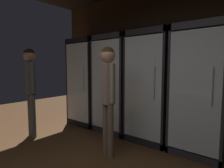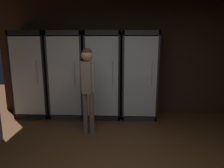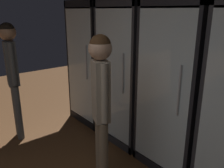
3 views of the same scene
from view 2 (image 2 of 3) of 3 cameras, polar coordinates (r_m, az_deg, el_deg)
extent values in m
cube|color=#382619|center=(4.85, 3.71, 8.13)|extent=(6.00, 0.06, 2.80)
cube|color=black|center=(5.23, -20.15, 2.96)|extent=(0.76, 0.04, 1.94)
cube|color=black|center=(5.14, -25.05, 2.42)|extent=(0.04, 0.59, 1.94)
cube|color=black|center=(4.85, -17.45, 2.48)|extent=(0.04, 0.59, 1.94)
cube|color=black|center=(4.93, -22.18, 13.05)|extent=(0.76, 0.59, 0.10)
cube|color=black|center=(5.20, -20.59, -7.58)|extent=(0.76, 0.59, 0.10)
cube|color=white|center=(5.21, -20.28, 2.91)|extent=(0.68, 0.02, 1.70)
cube|color=silver|center=(4.73, -22.75, 1.87)|extent=(0.68, 0.02, 1.70)
cylinder|color=#B2B2B7|center=(4.60, -20.39, 3.02)|extent=(0.02, 0.02, 0.50)
cube|color=silver|center=(5.18, -20.65, -6.85)|extent=(0.66, 0.51, 0.02)
cylinder|color=gray|center=(5.17, -22.62, -5.64)|extent=(0.08, 0.08, 0.22)
cylinder|color=gray|center=(5.13, -22.76, -4.02)|extent=(0.03, 0.03, 0.08)
cylinder|color=#B2332D|center=(5.18, -22.61, -5.83)|extent=(0.08, 0.08, 0.06)
cylinder|color=#9EAD99|center=(5.06, -19.19, -5.89)|extent=(0.07, 0.07, 0.20)
cylinder|color=#9EAD99|center=(5.02, -19.29, -4.45)|extent=(0.03, 0.03, 0.07)
cylinder|color=white|center=(5.06, -19.19, -5.91)|extent=(0.07, 0.07, 0.07)
cube|color=silver|center=(5.03, -21.11, -0.76)|extent=(0.66, 0.51, 0.02)
cylinder|color=#336B38|center=(5.14, -23.26, 0.60)|extent=(0.06, 0.06, 0.21)
cylinder|color=#336B38|center=(5.12, -23.39, 2.14)|extent=(0.02, 0.02, 0.07)
cylinder|color=beige|center=(5.14, -23.26, 0.57)|extent=(0.06, 0.06, 0.06)
cylinder|color=#194723|center=(5.05, -21.06, 0.50)|extent=(0.07, 0.07, 0.19)
cylinder|color=#194723|center=(5.03, -21.18, 2.09)|extent=(0.02, 0.02, 0.09)
cylinder|color=#B2332D|center=(5.05, -21.05, 0.46)|extent=(0.08, 0.08, 0.05)
cylinder|color=#194723|center=(4.93, -18.78, 0.32)|extent=(0.07, 0.07, 0.18)
cylinder|color=#194723|center=(4.91, -18.87, 1.72)|extent=(0.02, 0.02, 0.06)
cylinder|color=beige|center=(4.93, -18.76, 0.07)|extent=(0.07, 0.07, 0.07)
cube|color=silver|center=(4.95, -21.60, 5.61)|extent=(0.66, 0.51, 0.02)
cylinder|color=#336B38|center=(5.04, -23.22, 6.87)|extent=(0.07, 0.07, 0.21)
cylinder|color=#336B38|center=(5.03, -23.35, 8.42)|extent=(0.02, 0.02, 0.06)
cylinder|color=white|center=(5.04, -23.19, 6.54)|extent=(0.07, 0.07, 0.06)
cylinder|color=#194723|center=(4.88, -19.97, 7.04)|extent=(0.08, 0.08, 0.22)
cylinder|color=#194723|center=(4.87, -20.09, 8.75)|extent=(0.03, 0.03, 0.07)
cylinder|color=tan|center=(4.88, -19.97, 7.03)|extent=(0.08, 0.08, 0.06)
cube|color=#2B2B30|center=(4.98, -11.53, 3.02)|extent=(0.76, 0.04, 1.94)
cube|color=#2B2B30|center=(4.82, -16.50, 2.49)|extent=(0.04, 0.59, 1.94)
cube|color=#2B2B30|center=(4.63, -8.01, 2.50)|extent=(0.04, 0.59, 1.94)
cube|color=#2B2B30|center=(4.66, -12.85, 13.73)|extent=(0.76, 0.59, 0.10)
cube|color=#2B2B30|center=(4.94, -11.86, -8.07)|extent=(0.76, 0.59, 0.10)
cube|color=white|center=(4.95, -11.61, 2.97)|extent=(0.68, 0.02, 1.70)
cube|color=silver|center=(4.44, -13.28, 1.89)|extent=(0.68, 0.02, 1.70)
cylinder|color=#B2B2B7|center=(4.34, -10.52, 3.09)|extent=(0.02, 0.02, 0.50)
cube|color=silver|center=(4.92, -11.90, -7.31)|extent=(0.66, 0.51, 0.02)
cylinder|color=gray|center=(4.96, -13.78, -5.82)|extent=(0.07, 0.07, 0.22)
cylinder|color=gray|center=(4.91, -13.86, -4.12)|extent=(0.02, 0.02, 0.09)
cylinder|color=tan|center=(4.96, -13.77, -6.04)|extent=(0.08, 0.08, 0.06)
cylinder|color=#336B38|center=(4.84, -10.11, -6.32)|extent=(0.08, 0.08, 0.18)
cylinder|color=#336B38|center=(4.80, -10.17, -4.93)|extent=(0.02, 0.02, 0.07)
cylinder|color=beige|center=(4.85, -10.11, -6.53)|extent=(0.08, 0.08, 0.06)
cube|color=silver|center=(4.77, -12.19, -0.90)|extent=(0.66, 0.51, 0.02)
cylinder|color=#194723|center=(4.81, -15.17, 0.28)|extent=(0.07, 0.07, 0.18)
cylinder|color=#194723|center=(4.79, -15.24, 1.70)|extent=(0.03, 0.03, 0.06)
cylinder|color=white|center=(4.82, -15.15, 0.01)|extent=(0.07, 0.07, 0.06)
cylinder|color=#336B38|center=(4.76, -13.32, 0.58)|extent=(0.07, 0.07, 0.23)
cylinder|color=#336B38|center=(4.74, -13.42, 2.53)|extent=(0.03, 0.03, 0.10)
cylinder|color=tan|center=(4.77, -13.32, 0.38)|extent=(0.08, 0.08, 0.09)
cylinder|color=black|center=(4.69, -11.28, 0.31)|extent=(0.07, 0.07, 0.21)
cylinder|color=black|center=(4.66, -11.36, 2.10)|extent=(0.02, 0.02, 0.09)
cylinder|color=white|center=(4.69, -11.27, -0.06)|extent=(0.08, 0.08, 0.06)
cylinder|color=gray|center=(4.71, -9.36, 0.35)|extent=(0.07, 0.07, 0.19)
cylinder|color=gray|center=(4.68, -9.42, 2.08)|extent=(0.03, 0.03, 0.10)
cylinder|color=#2D2D33|center=(4.71, -9.35, 0.10)|extent=(0.08, 0.08, 0.05)
cube|color=silver|center=(4.68, -12.49, 5.84)|extent=(0.66, 0.51, 0.02)
cylinder|color=#9EAD99|center=(4.77, -14.99, 7.03)|extent=(0.08, 0.08, 0.18)
cylinder|color=#9EAD99|center=(4.76, -15.07, 8.49)|extent=(0.03, 0.03, 0.06)
cylinder|color=tan|center=(4.77, -14.99, 6.96)|extent=(0.08, 0.08, 0.06)
cylinder|color=#194723|center=(4.63, -12.74, 7.29)|extent=(0.07, 0.07, 0.23)
cylinder|color=#194723|center=(4.62, -12.83, 9.31)|extent=(0.02, 0.02, 0.10)
cylinder|color=#2D2D33|center=(4.63, -12.73, 7.19)|extent=(0.07, 0.07, 0.07)
cylinder|color=#194723|center=(4.58, -9.95, 7.19)|extent=(0.07, 0.07, 0.20)
cylinder|color=#194723|center=(4.57, -10.02, 9.03)|extent=(0.02, 0.02, 0.09)
cylinder|color=beige|center=(4.58, -9.95, 7.24)|extent=(0.07, 0.07, 0.08)
cube|color=black|center=(4.84, -2.20, 3.01)|extent=(0.76, 0.04, 1.94)
cube|color=black|center=(4.62, -6.98, 2.50)|extent=(0.04, 0.59, 1.94)
cube|color=black|center=(4.55, 2.05, 2.44)|extent=(0.04, 0.59, 1.94)
cube|color=black|center=(4.51, -2.61, 14.07)|extent=(0.76, 0.59, 0.10)
cube|color=black|center=(4.81, -2.40, -8.40)|extent=(0.76, 0.59, 0.10)
cube|color=white|center=(4.81, -2.23, 2.96)|extent=(0.68, 0.02, 1.70)
cube|color=silver|center=(4.29, -2.84, 1.85)|extent=(0.68, 0.02, 1.70)
cylinder|color=#B2B2B7|center=(4.23, 0.20, 3.06)|extent=(0.02, 0.02, 0.50)
cube|color=silver|center=(4.78, -2.41, -7.61)|extent=(0.66, 0.51, 0.02)
cylinder|color=brown|center=(4.79, -4.46, -6.18)|extent=(0.06, 0.06, 0.21)
cylinder|color=brown|center=(4.75, -4.48, -4.55)|extent=(0.02, 0.02, 0.07)
cylinder|color=beige|center=(4.79, -4.45, -6.30)|extent=(0.07, 0.07, 0.07)
cylinder|color=gray|center=(4.77, -0.35, -6.34)|extent=(0.06, 0.06, 0.19)
cylinder|color=gray|center=(4.73, -0.35, -4.75)|extent=(0.03, 0.03, 0.08)
cylinder|color=beige|center=(4.77, -0.35, -6.38)|extent=(0.07, 0.07, 0.05)
cube|color=silver|center=(4.66, -2.45, -2.71)|extent=(0.66, 0.51, 0.02)
cylinder|color=#9EAD99|center=(4.67, -4.49, -1.17)|extent=(0.08, 0.08, 0.23)
cylinder|color=#9EAD99|center=(4.64, -4.52, 0.67)|extent=(0.03, 0.03, 0.08)
cylinder|color=tan|center=(4.67, -4.49, -1.34)|extent=(0.08, 0.08, 0.07)
cylinder|color=#9EAD99|center=(4.60, -0.38, -1.42)|extent=(0.07, 0.07, 0.21)
cylinder|color=#9EAD99|center=(4.57, -0.39, 0.39)|extent=(0.03, 0.03, 0.08)
cylinder|color=#B2332D|center=(4.61, -0.38, -1.75)|extent=(0.08, 0.08, 0.07)
cube|color=silver|center=(4.57, -2.50, 2.41)|extent=(0.66, 0.51, 0.02)
cylinder|color=#336B38|center=(4.63, -5.49, 3.88)|extent=(0.08, 0.08, 0.21)
cylinder|color=#336B38|center=(4.61, -5.52, 5.64)|extent=(0.03, 0.03, 0.08)
cylinder|color=tan|center=(4.63, -5.48, 3.65)|extent=(0.08, 0.08, 0.06)
cylinder|color=#336B38|center=(4.57, -3.49, 3.68)|extent=(0.06, 0.06, 0.19)
cylinder|color=#336B38|center=(4.55, -3.51, 5.45)|extent=(0.02, 0.02, 0.10)
cylinder|color=#B2332D|center=(4.57, -3.49, 3.74)|extent=(0.06, 0.06, 0.07)
cylinder|color=#194723|center=(4.51, -1.49, 3.84)|extent=(0.07, 0.07, 0.22)
cylinder|color=#194723|center=(4.50, -1.50, 5.76)|extent=(0.03, 0.03, 0.08)
cylinder|color=#2D2D33|center=(4.52, -1.49, 3.68)|extent=(0.07, 0.07, 0.06)
cylinder|color=#9EAD99|center=(4.52, 0.65, 3.89)|extent=(0.07, 0.07, 0.23)
cylinder|color=#9EAD99|center=(4.50, 0.65, 5.83)|extent=(0.02, 0.02, 0.08)
cylinder|color=white|center=(4.52, 0.65, 3.65)|extent=(0.07, 0.07, 0.08)
cube|color=silver|center=(4.52, -2.55, 7.70)|extent=(0.66, 0.51, 0.02)
cylinder|color=#9EAD99|center=(4.50, -5.43, 9.14)|extent=(0.07, 0.07, 0.22)
cylinder|color=#9EAD99|center=(4.49, -5.47, 10.96)|extent=(0.03, 0.03, 0.07)
cylinder|color=#B2332D|center=(4.50, -5.43, 9.22)|extent=(0.07, 0.07, 0.07)
cylinder|color=brown|center=(4.48, -2.49, 9.07)|extent=(0.06, 0.06, 0.20)
cylinder|color=brown|center=(4.48, -2.51, 10.93)|extent=(0.02, 0.02, 0.09)
cylinder|color=#B2332D|center=(4.49, -2.49, 8.81)|extent=(0.06, 0.06, 0.06)
cylinder|color=brown|center=(4.45, 0.36, 9.08)|extent=(0.07, 0.07, 0.21)
cylinder|color=brown|center=(4.45, 0.36, 10.94)|extent=(0.03, 0.03, 0.08)
cylinder|color=white|center=(4.45, 0.36, 8.92)|extent=(0.08, 0.08, 0.06)
cube|color=#2B2B30|center=(4.84, 7.38, 2.92)|extent=(0.76, 0.04, 1.94)
cube|color=#2B2B30|center=(4.55, 3.11, 2.43)|extent=(0.04, 0.59, 1.94)
cube|color=#2B2B30|center=(4.61, 12.14, 2.31)|extent=(0.04, 0.59, 1.94)
cube|color=#2B2B30|center=(4.51, 7.99, 13.97)|extent=(0.76, 0.59, 0.10)
cube|color=#2B2B30|center=(4.81, 7.35, -8.50)|extent=(0.76, 0.59, 0.10)
cube|color=white|center=(4.81, 7.41, 2.86)|extent=(0.68, 0.02, 1.70)
cube|color=silver|center=(4.29, 7.97, 1.75)|extent=(0.68, 0.02, 1.70)
cylinder|color=#B2B2B7|center=(4.28, 11.10, 2.92)|extent=(0.02, 0.02, 0.50)
cube|color=silver|center=(4.78, 7.37, -7.71)|extent=(0.66, 0.51, 0.02)
cylinder|color=#9EAD99|center=(4.69, 4.33, -6.56)|extent=(0.08, 0.08, 0.21)
cylinder|color=#9EAD99|center=(4.64, 4.36, -4.86)|extent=(0.03, 0.03, 0.07)
cylinder|color=white|center=(4.68, 4.33, -6.46)|extent=(0.08, 0.08, 0.07)
cylinder|color=#194723|center=(4.70, 6.50, -6.67)|extent=(0.06, 0.06, 0.20)
cylinder|color=#194723|center=(4.65, 6.54, -4.95)|extent=(0.02, 0.02, 0.10)
cylinder|color=#2D2D33|center=(4.70, 6.50, -6.80)|extent=(0.06, 0.06, 0.05)
cylinder|color=#336B38|center=(4.74, 8.35, -6.39)|extent=(0.07, 0.07, 0.22)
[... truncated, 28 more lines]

